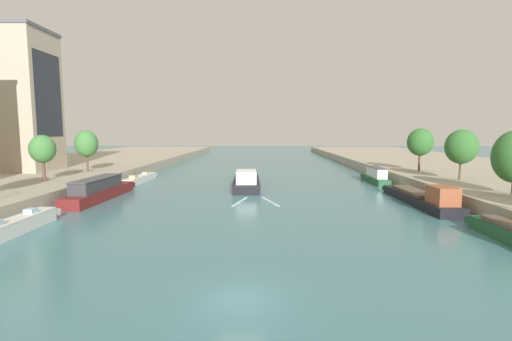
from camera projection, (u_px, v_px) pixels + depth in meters
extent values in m
plane|color=#42757F|center=(241.00, 300.00, 18.25)|extent=(400.00, 400.00, 0.00)
cube|color=#A89E89|center=(63.00, 169.00, 73.61)|extent=(36.00, 170.00, 1.91)
cube|color=#A89E89|center=(457.00, 169.00, 72.01)|extent=(36.00, 170.00, 1.91)
cube|color=black|center=(247.00, 181.00, 58.29)|extent=(4.65, 20.52, 1.15)
cube|color=black|center=(247.00, 173.00, 68.75)|extent=(3.65, 1.39, 0.94)
cube|color=black|center=(247.00, 177.00, 58.23)|extent=(4.73, 20.52, 0.06)
cube|color=white|center=(246.00, 177.00, 51.24)|extent=(3.01, 4.19, 1.80)
cube|color=black|center=(246.00, 173.00, 53.25)|extent=(2.27, 0.13, 0.50)
cube|color=brown|center=(247.00, 174.00, 60.23)|extent=(3.40, 10.71, 0.36)
cylinder|color=#232328|center=(250.00, 178.00, 52.10)|extent=(0.07, 0.07, 1.10)
cube|color=silver|center=(270.00, 201.00, 43.96)|extent=(2.24, 5.81, 0.03)
cube|color=silver|center=(240.00, 201.00, 43.88)|extent=(1.76, 5.92, 0.03)
cube|color=silver|center=(16.00, 226.00, 30.21)|extent=(1.81, 9.35, 1.20)
cube|color=silver|center=(50.00, 212.00, 35.18)|extent=(1.57, 1.28, 0.97)
cube|color=silver|center=(16.00, 219.00, 30.15)|extent=(1.84, 9.35, 0.06)
cube|color=#9EBCD6|center=(31.00, 211.00, 32.16)|extent=(0.83, 0.92, 0.40)
cube|color=maroon|center=(100.00, 194.00, 45.43)|extent=(3.20, 14.53, 1.24)
cube|color=maroon|center=(125.00, 185.00, 52.93)|extent=(2.59, 1.35, 0.99)
cube|color=maroon|center=(100.00, 189.00, 45.36)|extent=(3.26, 14.53, 0.06)
cube|color=#38383D|center=(97.00, 184.00, 44.56)|extent=(2.53, 9.32, 1.45)
cube|color=#4C4C51|center=(97.00, 178.00, 44.48)|extent=(2.70, 9.60, 0.08)
cylinder|color=#232328|center=(85.00, 190.00, 40.97)|extent=(0.07, 0.07, 1.10)
cube|color=silver|center=(140.00, 179.00, 61.14)|extent=(2.18, 10.99, 0.97)
cube|color=silver|center=(152.00, 174.00, 66.91)|extent=(1.82, 1.26, 0.84)
cube|color=silver|center=(140.00, 176.00, 61.08)|extent=(2.22, 10.99, 0.06)
cube|color=tan|center=(145.00, 173.00, 63.45)|extent=(0.96, 0.93, 0.40)
cube|color=tan|center=(133.00, 177.00, 58.01)|extent=(1.06, 1.13, 0.48)
cylinder|color=#232328|center=(134.00, 175.00, 57.75)|extent=(0.07, 0.07, 1.10)
cube|color=#235633|center=(477.00, 219.00, 32.36)|extent=(1.65, 1.26, 0.89)
cube|color=brown|center=(507.00, 224.00, 28.24)|extent=(1.44, 4.86, 0.36)
cube|color=black|center=(419.00, 199.00, 42.67)|extent=(3.03, 16.01, 0.96)
cube|color=black|center=(393.00, 188.00, 50.95)|extent=(2.77, 1.23, 0.84)
cube|color=black|center=(419.00, 195.00, 42.61)|extent=(3.09, 16.01, 0.06)
cube|color=#9E5133|center=(443.00, 195.00, 37.10)|extent=(2.20, 3.21, 1.86)
cube|color=black|center=(435.00, 190.00, 38.67)|extent=(1.74, 0.04, 0.52)
cube|color=brown|center=(414.00, 191.00, 44.18)|extent=(2.33, 8.33, 0.36)
cylinder|color=#232328|center=(444.00, 198.00, 37.78)|extent=(0.07, 0.07, 1.10)
cube|color=#235633|center=(375.00, 180.00, 60.03)|extent=(2.05, 10.00, 0.99)
cube|color=#235633|center=(366.00, 175.00, 65.33)|extent=(1.88, 1.23, 0.86)
cube|color=#235633|center=(375.00, 177.00, 59.98)|extent=(2.09, 10.01, 0.06)
cube|color=white|center=(376.00, 172.00, 59.40)|extent=(1.67, 6.41, 1.53)
cube|color=#4C4C51|center=(377.00, 167.00, 59.31)|extent=(1.79, 6.60, 0.08)
cylinder|color=#232328|center=(383.00, 175.00, 56.93)|extent=(0.07, 0.07, 1.10)
cylinder|color=brown|center=(44.00, 169.00, 47.59)|extent=(0.39, 0.39, 3.33)
ellipsoid|color=#427F3D|center=(42.00, 149.00, 47.30)|extent=(3.26, 3.26, 3.67)
cylinder|color=brown|center=(87.00, 161.00, 59.70)|extent=(0.32, 0.32, 3.42)
ellipsoid|color=#427F3D|center=(86.00, 144.00, 59.38)|extent=(3.64, 3.64, 4.37)
cylinder|color=brown|center=(460.00, 168.00, 48.97)|extent=(0.27, 0.27, 3.29)
ellipsoid|color=#336B2D|center=(461.00, 147.00, 48.66)|extent=(4.17, 4.17, 4.67)
cylinder|color=brown|center=(419.00, 160.00, 60.42)|extent=(0.37, 0.37, 3.60)
ellipsoid|color=#336B2D|center=(420.00, 142.00, 60.09)|extent=(4.15, 4.15, 4.59)
cube|color=#B2A38E|center=(10.00, 102.00, 60.33)|extent=(13.34, 9.24, 23.05)
cube|color=#565B66|center=(4.00, 30.00, 59.05)|extent=(13.74, 9.52, 0.50)
cube|color=#232833|center=(49.00, 95.00, 60.07)|extent=(0.04, 7.39, 13.83)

